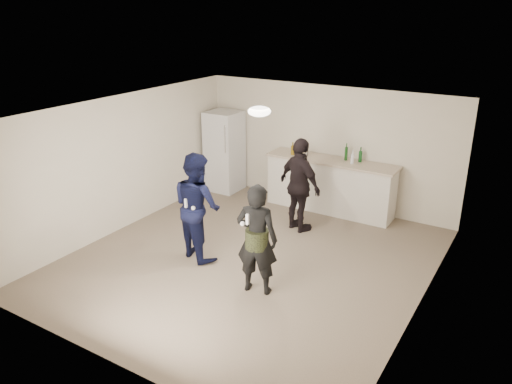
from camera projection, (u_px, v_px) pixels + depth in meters
The scene contains 21 objects.
floor at pixel (250, 260), 8.32m from camera, with size 6.00×6.00×0.00m, color #6B5B4C.
ceiling at pixel (249, 112), 7.43m from camera, with size 6.00×6.00×0.00m, color silver.
wall_back at pixel (327, 146), 10.27m from camera, with size 6.00×6.00×0.00m, color beige.
wall_front at pixel (105, 271), 5.48m from camera, with size 6.00×6.00×0.00m, color beige.
wall_left at pixel (124, 163), 9.21m from camera, with size 6.00×6.00×0.00m, color beige.
wall_right at pixel (427, 228), 6.54m from camera, with size 6.00×6.00×0.00m, color beige.
counter at pixel (330, 186), 10.14m from camera, with size 2.60×0.56×1.05m, color silver.
counter_top at pixel (331, 161), 9.95m from camera, with size 2.68×0.64×0.04m, color #C6B299.
fridge at pixel (225, 151), 11.19m from camera, with size 0.70×0.70×1.80m, color silver.
fridge_handle at pixel (225, 139), 10.62m from camera, with size 0.02×0.02×0.60m, color silver.
ceiling_dome at pixel (259, 111), 7.69m from camera, with size 0.36×0.36×0.16m, color white.
shaker at pixel (307, 152), 10.15m from camera, with size 0.08×0.08×0.17m, color silver.
man at pixel (197, 206), 8.17m from camera, with size 0.88×0.68×1.81m, color #0E133D.
woman at pixel (257, 239), 7.15m from camera, with size 0.61×0.40×1.68m, color black.
camo_shorts at pixel (257, 239), 7.14m from camera, with size 0.34×0.34×0.28m, color #2F3A1A.
spectator at pixel (300, 185), 9.13m from camera, with size 1.04×0.43×1.77m, color black.
remote_man at pixel (186, 203), 7.89m from camera, with size 0.04×0.04×0.15m, color silver.
nunchuk_man at pixel (193, 208), 7.88m from camera, with size 0.07×0.07×0.07m, color silver.
remote_woman at pixel (247, 219), 6.80m from camera, with size 0.04×0.04×0.15m, color white.
nunchuk_woman at pixel (243, 224), 6.91m from camera, with size 0.07×0.07×0.07m, color white.
bottle_cluster at pixel (327, 154), 9.95m from camera, with size 1.44×0.38×0.27m.
Camera 1 is at (3.93, -6.24, 4.01)m, focal length 35.00 mm.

